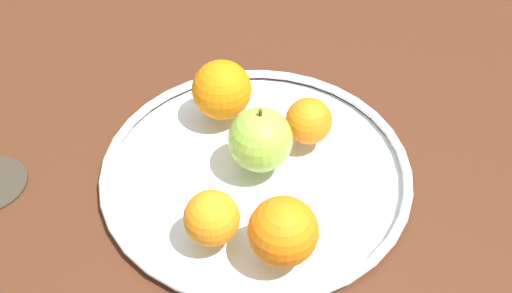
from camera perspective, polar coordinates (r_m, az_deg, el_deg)
The scene contains 7 objects.
ground_plane at distance 74.51cm, azimuth 0.00°, elevation -3.69°, with size 118.62×118.62×4.00cm, color #472415.
fruit_bowl at distance 72.34cm, azimuth 0.00°, elevation -2.17°, with size 39.07×39.07×1.80cm.
apple at distance 68.84cm, azimuth 0.48°, elevation 0.57°, with size 7.96×7.96×8.76cm.
orange_back_right at distance 73.15cm, azimuth 5.27°, elevation 2.55°, with size 6.02×6.02×6.02cm, color orange.
orange_center at distance 60.35cm, azimuth 2.72°, elevation -8.44°, with size 7.55×7.55×7.55cm, color orange.
orange_back_left at distance 76.13cm, azimuth -3.43°, elevation 5.66°, with size 7.97×7.97×7.97cm, color orange.
orange_front_right at distance 62.36cm, azimuth -4.43°, elevation -7.13°, with size 6.20×6.20×6.20cm, color orange.
Camera 1 is at (16.21, 46.32, 54.07)cm, focal length 40.17 mm.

